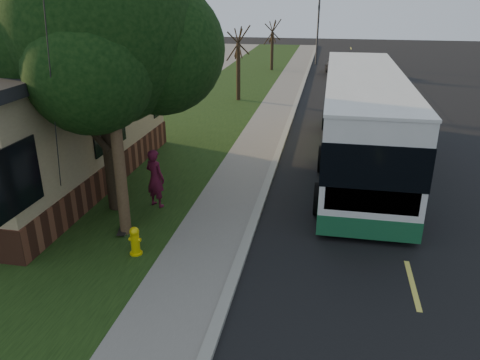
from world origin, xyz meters
name	(u,v)px	position (x,y,z in m)	size (l,w,h in m)	color
ground	(239,267)	(0.00, 0.00, 0.00)	(120.00, 120.00, 0.00)	black
road	(377,149)	(4.00, 10.00, 0.01)	(8.00, 80.00, 0.01)	black
curb	(282,142)	(0.00, 10.00, 0.06)	(0.25, 80.00, 0.12)	gray
sidewalk	(260,141)	(-1.00, 10.00, 0.04)	(2.00, 80.00, 0.08)	slate
grass_verge	(183,137)	(-4.50, 10.00, 0.04)	(5.00, 80.00, 0.07)	black
fire_hydrant	(135,241)	(-2.60, 0.00, 0.43)	(0.32, 0.32, 0.74)	#DBC10B
utility_pole	(108,61)	(-3.31, 0.99, 4.63)	(2.86, 3.21, 9.07)	#473321
leafy_tree	(104,31)	(-4.17, 2.65, 5.17)	(6.30, 6.00, 7.80)	black
bare_tree_near	(238,65)	(-3.50, 18.00, 2.15)	(1.38, 1.21, 4.31)	black
bare_tree_far	(272,46)	(-3.00, 30.00, 2.00)	(1.38, 1.21, 4.03)	black
traffic_signal	(318,28)	(0.50, 34.00, 3.16)	(0.18, 0.22, 5.50)	#2D2D30
transit_bus	(361,118)	(3.09, 7.90, 1.82)	(2.92, 12.65, 3.42)	silver
skateboarder	(155,178)	(-3.07, 2.79, 0.97)	(0.66, 0.43, 1.80)	#4E0F25
skateboard_main	(123,228)	(-3.42, 1.10, 0.13)	(0.43, 0.90, 0.08)	black
dumpster	(75,121)	(-9.50, 9.59, 0.66)	(1.66, 1.47, 1.23)	black
distant_car	(338,66)	(2.38, 28.93, 0.71)	(1.68, 4.17, 1.42)	black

